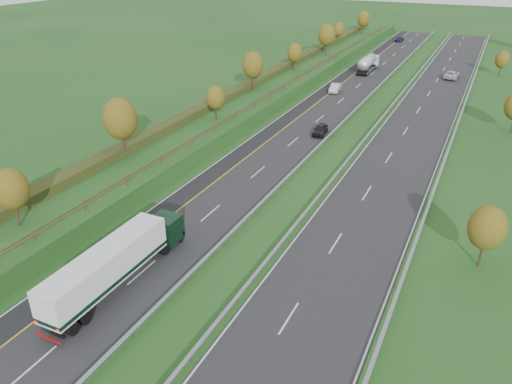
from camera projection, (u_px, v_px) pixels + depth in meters
ground at (353, 132)px, 76.93m from camera, size 400.00×400.00×0.00m
near_carriageway at (315, 116)px, 84.05m from camera, size 10.50×200.00×0.04m
far_carriageway at (415, 130)px, 77.68m from camera, size 10.50×200.00×0.04m
hard_shoulder at (294, 113)px, 85.49m from camera, size 3.00×200.00×0.04m
lane_markings at (351, 121)px, 81.47m from camera, size 26.75×200.00×0.01m
embankment_left at (246, 101)px, 88.63m from camera, size 12.00×200.00×2.00m
hedge_left at (236, 91)px, 88.71m from camera, size 2.20×180.00×1.10m
fence_left at (268, 95)px, 85.79m from camera, size 0.12×189.06×1.20m
median_barrier_near at (348, 117)px, 81.58m from camera, size 0.32×200.00×0.71m
median_barrier_far at (379, 122)px, 79.61m from camera, size 0.32×200.00×0.71m
outer_barrier_far at (455, 132)px, 75.17m from camera, size 0.32×200.00×0.71m
trees_left at (238, 75)px, 83.38m from camera, size 6.64×164.30×7.66m
box_lorry at (116, 262)px, 41.37m from camera, size 2.58×16.28×4.06m
road_tanker at (368, 63)px, 113.07m from camera, size 2.40×11.22×3.46m
car_dark_near at (320, 130)px, 75.65m from camera, size 2.14×4.54×1.50m
car_silver_mid at (335, 88)px, 97.58m from camera, size 2.13×4.95×1.59m
car_small_far at (399, 39)px, 148.59m from camera, size 2.10×4.56×1.29m
car_oncoming at (452, 75)px, 107.33m from camera, size 2.91×5.99×1.64m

